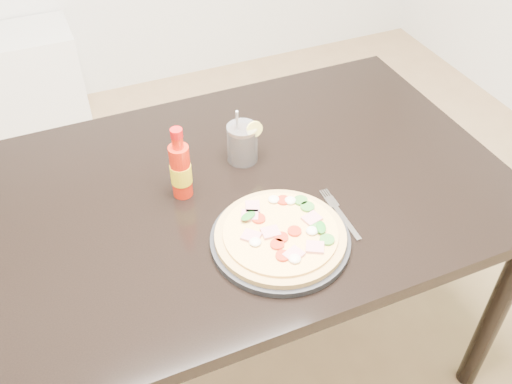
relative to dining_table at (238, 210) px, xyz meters
name	(u,v)px	position (x,y,z in m)	size (l,w,h in m)	color
dining_table	(238,210)	(0.00, 0.00, 0.00)	(1.40, 0.90, 0.75)	black
plate	(280,240)	(0.02, -0.22, 0.09)	(0.32, 0.32, 0.02)	black
pizza	(281,234)	(0.02, -0.22, 0.11)	(0.30, 0.30, 0.03)	tan
hot_sauce_bottle	(181,170)	(-0.14, 0.03, 0.16)	(0.05, 0.05, 0.20)	red
cola_cup	(242,144)	(0.05, 0.10, 0.13)	(0.09, 0.08, 0.17)	black
fork	(339,212)	(0.19, -0.19, 0.09)	(0.02, 0.19, 0.00)	silver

